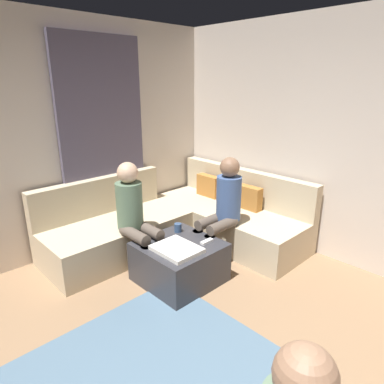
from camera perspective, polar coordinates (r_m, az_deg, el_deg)
name	(u,v)px	position (r m, az deg, el deg)	size (l,w,h in m)	color
curtain_panel	(104,144)	(4.33, -14.54, 7.72)	(0.06, 1.10, 2.50)	#595166
sectional_couch	(181,222)	(4.34, -1.78, -5.09)	(2.10, 2.55, 0.87)	#C6B593
ottoman	(179,262)	(3.60, -2.13, -11.59)	(0.76, 0.76, 0.42)	#333338
folded_blanket	(177,249)	(3.35, -2.57, -9.50)	(0.44, 0.36, 0.04)	white
coffee_mug	(178,228)	(3.73, -2.38, -5.99)	(0.08, 0.08, 0.10)	#334C72
game_remote	(207,241)	(3.51, 2.51, -8.26)	(0.05, 0.15, 0.02)	white
person_on_couch_back	(223,206)	(3.82, 5.18, -2.37)	(0.30, 0.60, 1.20)	brown
person_on_couch_side	(135,214)	(3.64, -9.50, -3.66)	(0.60, 0.30, 1.20)	brown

